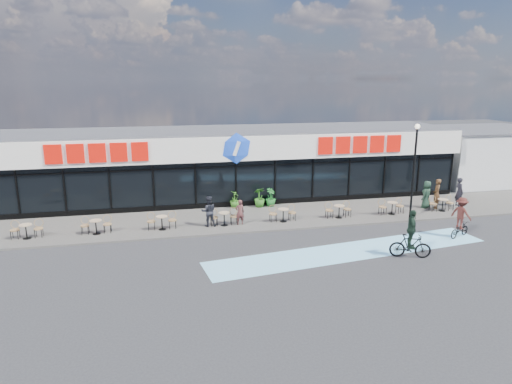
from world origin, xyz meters
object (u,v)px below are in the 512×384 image
potted_plant_mid (259,197)px  cyclist_a (411,239)px  potted_plant_left (235,199)px  patron_left (240,212)px  patron_right (209,211)px  lamp_post (414,164)px  pedestrian_a (437,194)px  potted_plant_right (271,197)px  pedestrian_b (459,192)px  cyclist_b (461,219)px  pedestrian_c (427,194)px  bistro_set_0 (27,229)px

potted_plant_mid → cyclist_a: 10.53m
potted_plant_left → cyclist_a: size_ratio=0.48×
patron_left → cyclist_a: cyclist_a is taller
patron_left → patron_right: patron_right is taller
cyclist_a → potted_plant_left: bearing=124.2°
lamp_post → cyclist_a: bearing=-120.4°
potted_plant_mid → pedestrian_a: pedestrian_a is taller
lamp_post → potted_plant_right: bearing=149.0°
pedestrian_b → cyclist_b: (-3.40, -4.87, -0.07)m
pedestrian_c → cyclist_a: (-5.14, -6.93, -0.05)m
potted_plant_mid → pedestrian_a: bearing=-14.0°
pedestrian_b → cyclist_b: size_ratio=0.87×
potted_plant_right → patron_right: bearing=-143.0°
cyclist_b → cyclist_a: bearing=-153.5°
cyclist_b → pedestrian_a: bearing=69.9°
bistro_set_0 → potted_plant_mid: (12.66, 3.16, 0.15)m
cyclist_a → patron_left: bearing=138.0°
potted_plant_right → pedestrian_c: 9.62m
cyclist_a → pedestrian_a: bearing=49.7°
potted_plant_left → cyclist_a: 11.43m
bistro_set_0 → potted_plant_right: (13.39, 3.18, 0.11)m
pedestrian_a → cyclist_b: size_ratio=0.88×
lamp_post → patron_right: lamp_post is taller
potted_plant_mid → potted_plant_right: 0.73m
potted_plant_left → cyclist_b: (10.37, -7.48, 0.31)m
patron_left → pedestrian_a: size_ratio=0.76×
potted_plant_left → potted_plant_right: potted_plant_right is taller
potted_plant_left → pedestrian_a: size_ratio=0.58×
patron_left → pedestrian_b: 14.08m
pedestrian_c → patron_left: bearing=-30.1°
potted_plant_mid → cyclist_b: size_ratio=0.58×
cyclist_a → lamp_post: bearing=59.6°
potted_plant_left → pedestrian_b: bearing=-10.7°
potted_plant_left → potted_plant_right: (2.26, -0.10, 0.03)m
patron_left → pedestrian_b: bearing=173.8°
potted_plant_left → pedestrian_b: pedestrian_b is taller
patron_right → cyclist_a: (8.41, -6.14, -0.04)m
pedestrian_b → pedestrian_c: 2.20m
potted_plant_mid → pedestrian_c: size_ratio=0.72×
potted_plant_left → cyclist_a: cyclist_a is taller
lamp_post → patron_right: bearing=174.6°
pedestrian_a → patron_right: bearing=-64.6°
potted_plant_mid → patron_left: size_ratio=0.87×
bistro_set_0 → pedestrian_b: pedestrian_b is taller
potted_plant_mid → pedestrian_b: 12.48m
bistro_set_0 → cyclist_b: bearing=-11.1°
patron_right → pedestrian_c: pedestrian_c is taller
pedestrian_a → potted_plant_left: bearing=-79.7°
potted_plant_mid → patron_left: patron_left is taller
patron_right → cyclist_b: bearing=163.4°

